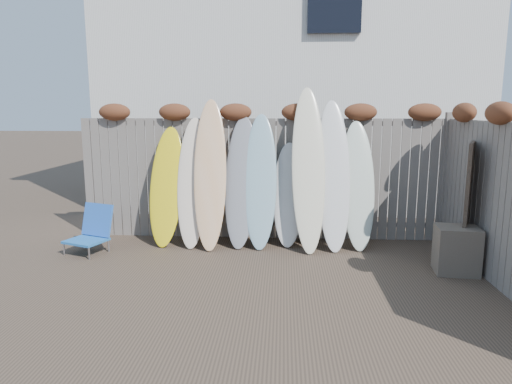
# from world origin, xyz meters

# --- Properties ---
(ground) EXTENTS (80.00, 80.00, 0.00)m
(ground) POSITION_xyz_m (0.00, 0.00, 0.00)
(ground) COLOR #493A2D
(back_fence) EXTENTS (6.05, 0.28, 2.24)m
(back_fence) POSITION_xyz_m (0.06, 2.39, 1.18)
(back_fence) COLOR slate
(back_fence) RESTS_ON ground
(right_fence) EXTENTS (0.28, 4.40, 2.24)m
(right_fence) POSITION_xyz_m (2.99, 0.25, 1.14)
(right_fence) COLOR slate
(right_fence) RESTS_ON ground
(house) EXTENTS (8.50, 5.50, 6.33)m
(house) POSITION_xyz_m (0.50, 6.50, 3.20)
(house) COLOR silver
(house) RESTS_ON ground
(beach_chair) EXTENTS (0.70, 0.73, 0.72)m
(beach_chair) POSITION_xyz_m (-2.52, 1.47, 0.33)
(beach_chair) COLOR #2469B6
(beach_chair) RESTS_ON ground
(wooden_crate) EXTENTS (0.58, 0.50, 0.62)m
(wooden_crate) POSITION_xyz_m (2.68, 0.85, 0.31)
(wooden_crate) COLOR #51473D
(wooden_crate) RESTS_ON ground
(lattice_panel) EXTENTS (0.53, 1.06, 1.72)m
(lattice_panel) POSITION_xyz_m (2.98, 1.33, 0.86)
(lattice_panel) COLOR #372E21
(lattice_panel) RESTS_ON ground
(surfboard_0) EXTENTS (0.61, 0.72, 1.88)m
(surfboard_0) POSITION_xyz_m (-1.48, 1.98, 0.94)
(surfboard_0) COLOR yellow
(surfboard_0) RESTS_ON ground
(surfboard_1) EXTENTS (0.49, 0.72, 2.02)m
(surfboard_1) POSITION_xyz_m (-1.05, 1.95, 1.01)
(surfboard_1) COLOR beige
(surfboard_1) RESTS_ON ground
(surfboard_2) EXTENTS (0.55, 0.84, 2.31)m
(surfboard_2) POSITION_xyz_m (-0.76, 1.90, 1.16)
(surfboard_2) COLOR #FFCE84
(surfboard_2) RESTS_ON ground
(surfboard_3) EXTENTS (0.56, 0.76, 2.05)m
(surfboard_3) POSITION_xyz_m (-0.28, 1.99, 1.03)
(surfboard_3) COLOR gray
(surfboard_3) RESTS_ON ground
(surfboard_4) EXTENTS (0.51, 0.74, 2.08)m
(surfboard_4) POSITION_xyz_m (0.02, 1.97, 1.04)
(surfboard_4) COLOR #84ABBC
(surfboard_4) RESTS_ON ground
(surfboard_5) EXTENTS (0.51, 0.61, 1.63)m
(surfboard_5) POSITION_xyz_m (0.47, 2.05, 0.81)
(surfboard_5) COLOR silver
(surfboard_5) RESTS_ON ground
(surfboard_6) EXTENTS (0.56, 0.90, 2.49)m
(surfboard_6) POSITION_xyz_m (0.76, 1.87, 1.25)
(surfboard_6) COLOR beige
(surfboard_6) RESTS_ON ground
(surfboard_7) EXTENTS (0.56, 0.83, 2.30)m
(surfboard_7) POSITION_xyz_m (1.16, 1.95, 1.15)
(surfboard_7) COLOR silver
(surfboard_7) RESTS_ON ground
(surfboard_8) EXTENTS (0.55, 0.73, 1.98)m
(surfboard_8) POSITION_xyz_m (1.54, 1.98, 0.99)
(surfboard_8) COLOR silver
(surfboard_8) RESTS_ON ground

